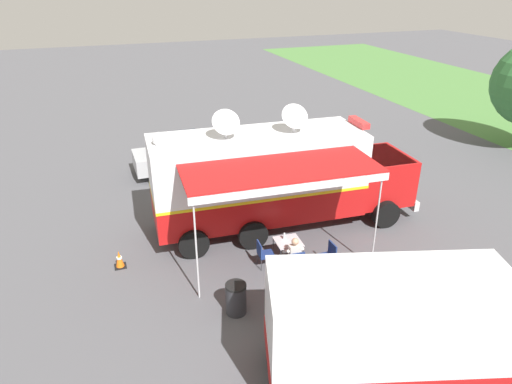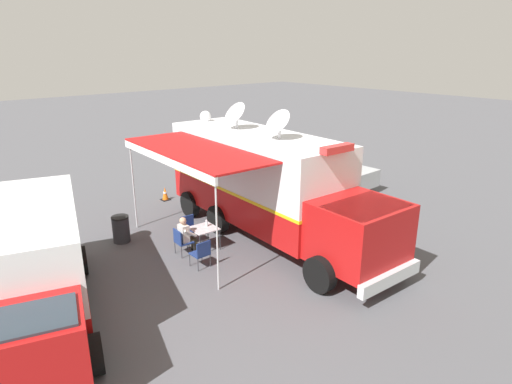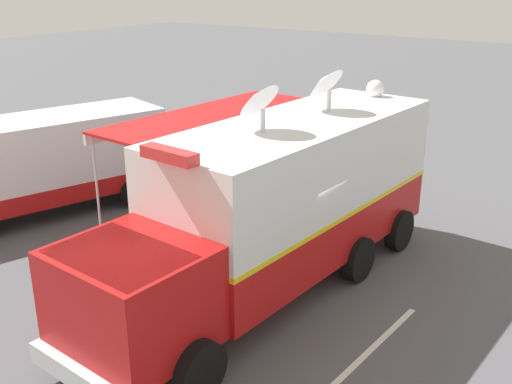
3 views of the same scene
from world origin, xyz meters
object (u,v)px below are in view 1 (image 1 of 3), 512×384
(folding_chair_at_table, at_px, (296,261))
(folding_chair_spare_by_truck, at_px, (329,254))
(command_truck, at_px, (278,176))
(seated_responder, at_px, (293,254))
(folding_table, at_px, (288,243))
(car_behind_truck, at_px, (180,154))
(folding_chair_beside_table, at_px, (263,252))
(support_truck, at_px, (412,329))
(trash_bin, at_px, (236,298))
(water_bottle, at_px, (284,236))
(traffic_cone, at_px, (119,259))

(folding_chair_at_table, bearing_deg, folding_chair_spare_by_truck, 90.21)
(command_truck, xyz_separation_m, seated_responder, (2.88, -0.66, -1.30))
(command_truck, height_order, folding_table, command_truck)
(seated_responder, relative_size, car_behind_truck, 0.30)
(command_truck, distance_m, folding_table, 2.66)
(folding_chair_beside_table, relative_size, folding_chair_spare_by_truck, 1.00)
(folding_table, xyz_separation_m, folding_chair_beside_table, (0.02, -0.85, -0.16))
(folding_chair_beside_table, height_order, car_behind_truck, car_behind_truck)
(folding_table, bearing_deg, support_truck, 7.11)
(seated_responder, distance_m, support_truck, 4.70)
(command_truck, bearing_deg, support_truck, 0.56)
(support_truck, height_order, car_behind_truck, support_truck)
(folding_table, relative_size, trash_bin, 0.93)
(support_truck, bearing_deg, folding_table, -172.89)
(water_bottle, distance_m, folding_chair_at_table, 1.01)
(folding_chair_spare_by_truck, height_order, support_truck, support_truck)
(water_bottle, bearing_deg, support_truck, 7.62)
(command_truck, relative_size, water_bottle, 42.94)
(support_truck, bearing_deg, command_truck, -179.44)
(folding_table, relative_size, support_truck, 0.12)
(trash_bin, distance_m, traffic_cone, 4.30)
(command_truck, bearing_deg, water_bottle, -16.99)
(command_truck, xyz_separation_m, car_behind_truck, (-6.09, -2.33, -1.07))
(traffic_cone, relative_size, car_behind_truck, 0.14)
(trash_bin, relative_size, support_truck, 0.13)
(trash_bin, distance_m, support_truck, 4.59)
(folding_chair_at_table, bearing_deg, seated_responder, 176.61)
(seated_responder, bearing_deg, folding_chair_spare_by_truck, 80.57)
(trash_bin, xyz_separation_m, car_behind_truck, (-10.15, 0.54, 0.42))
(folding_table, bearing_deg, command_truck, 165.77)
(folding_table, relative_size, traffic_cone, 1.46)
(trash_bin, height_order, car_behind_truck, car_behind_truck)
(command_truck, height_order, water_bottle, command_truck)
(folding_table, relative_size, folding_chair_at_table, 0.97)
(folding_chair_at_table, bearing_deg, trash_bin, -65.62)
(car_behind_truck, bearing_deg, folding_table, 11.84)
(folding_table, height_order, traffic_cone, folding_table)
(command_truck, bearing_deg, trash_bin, -35.24)
(support_truck, bearing_deg, trash_bin, -139.11)
(command_truck, xyz_separation_m, folding_chair_beside_table, (2.28, -1.42, -1.43))
(water_bottle, xyz_separation_m, traffic_cone, (-1.31, -5.01, -0.55))
(command_truck, distance_m, folding_chair_spare_by_truck, 3.41)
(folding_table, distance_m, folding_chair_beside_table, 0.86)
(seated_responder, bearing_deg, folding_table, 171.94)
(trash_bin, height_order, traffic_cone, trash_bin)
(support_truck, bearing_deg, folding_chair_spare_by_truck, 175.09)
(water_bottle, relative_size, folding_chair_at_table, 0.26)
(command_truck, bearing_deg, folding_chair_beside_table, -31.96)
(folding_chair_beside_table, bearing_deg, folding_chair_spare_by_truck, 67.46)
(command_truck, height_order, folding_chair_beside_table, command_truck)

